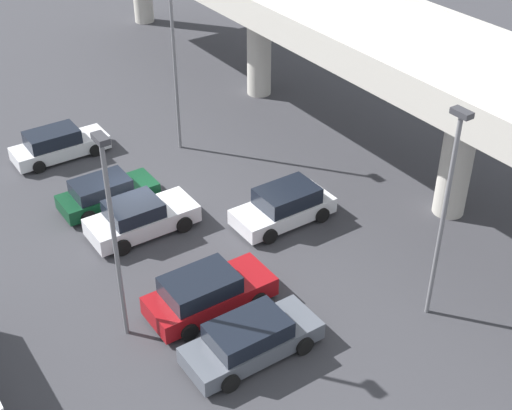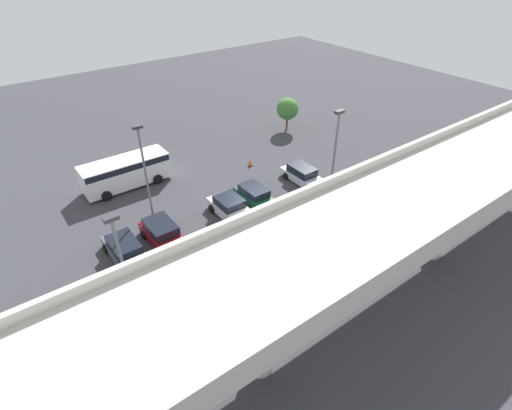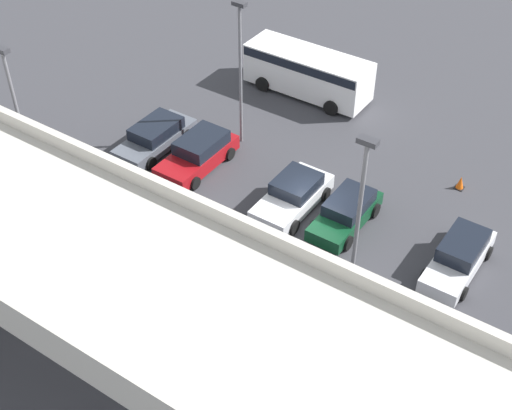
% 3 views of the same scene
% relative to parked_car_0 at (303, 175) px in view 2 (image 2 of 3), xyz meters
% --- Properties ---
extents(ground_plane, '(95.92, 95.92, 0.00)m').
position_rel_parked_car_0_xyz_m(ground_plane, '(6.78, 1.13, -0.71)').
color(ground_plane, '#38383D').
extents(highway_overpass, '(46.15, 6.79, 7.27)m').
position_rel_parked_car_0_xyz_m(highway_overpass, '(6.78, 12.51, 5.14)').
color(highway_overpass, '#BCB7AD').
rests_on(highway_overpass, ground_plane).
extents(parked_car_0, '(1.97, 4.69, 1.52)m').
position_rel_parked_car_0_xyz_m(parked_car_0, '(0.00, 0.00, 0.00)').
color(parked_car_0, silver).
rests_on(parked_car_0, ground_plane).
extents(parked_car_1, '(2.01, 4.33, 1.43)m').
position_rel_parked_car_0_xyz_m(parked_car_1, '(5.41, 0.16, -0.02)').
color(parked_car_1, '#0C381E').
rests_on(parked_car_1, ground_plane).
extents(parked_car_2, '(2.22, 4.62, 1.58)m').
position_rel_parked_car_0_xyz_m(parked_car_2, '(8.05, 0.55, 0.02)').
color(parked_car_2, silver).
rests_on(parked_car_2, ground_plane).
extents(parked_car_3, '(2.18, 4.45, 1.59)m').
position_rel_parked_car_0_xyz_m(parked_car_3, '(10.75, 6.06, 0.05)').
color(parked_car_3, silver).
rests_on(parked_car_3, ground_plane).
extents(parked_car_4, '(2.21, 4.75, 1.61)m').
position_rel_parked_car_0_xyz_m(parked_car_4, '(13.79, 0.42, 0.05)').
color(parked_car_4, maroon).
rests_on(parked_car_4, ground_plane).
extents(parked_car_5, '(2.13, 4.82, 1.48)m').
position_rel_parked_car_0_xyz_m(parked_car_5, '(16.61, 0.44, -0.00)').
color(parked_car_5, '#515660').
rests_on(parked_car_5, ground_plane).
extents(shuttle_bus, '(7.45, 2.74, 2.56)m').
position_rel_parked_car_0_xyz_m(shuttle_bus, '(12.88, -8.80, 0.82)').
color(shuttle_bus, white).
rests_on(shuttle_bus, ground_plane).
extents(lamp_post_near_aisle, '(0.70, 0.35, 8.19)m').
position_rel_parked_car_0_xyz_m(lamp_post_near_aisle, '(18.42, 7.00, 4.08)').
color(lamp_post_near_aisle, slate).
rests_on(lamp_post_near_aisle, ground_plane).
extents(lamp_post_mid_lot, '(0.70, 0.35, 7.89)m').
position_rel_parked_car_0_xyz_m(lamp_post_mid_lot, '(13.25, -2.61, 3.92)').
color(lamp_post_mid_lot, slate).
rests_on(lamp_post_mid_lot, ground_plane).
extents(lamp_post_by_overpass, '(0.70, 0.35, 9.02)m').
position_rel_parked_car_0_xyz_m(lamp_post_by_overpass, '(2.48, 5.49, 4.50)').
color(lamp_post_by_overpass, slate).
rests_on(lamp_post_by_overpass, ground_plane).
extents(tree_front_left, '(2.43, 2.43, 3.65)m').
position_rel_parked_car_0_xyz_m(tree_front_left, '(-6.39, -9.90, 1.72)').
color(tree_front_left, brown).
rests_on(tree_front_left, ground_plane).
extents(traffic_cone, '(0.44, 0.44, 0.70)m').
position_rel_parked_car_0_xyz_m(traffic_cone, '(2.01, -5.32, -0.38)').
color(traffic_cone, black).
rests_on(traffic_cone, ground_plane).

